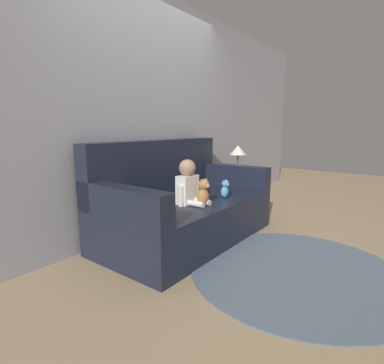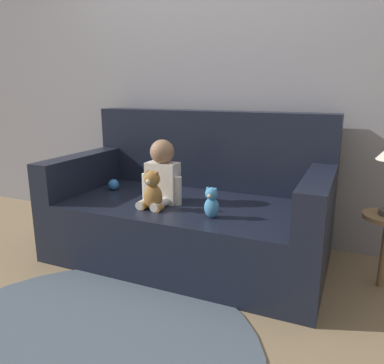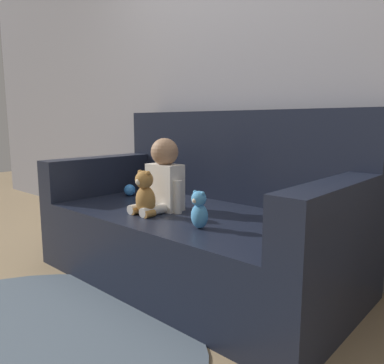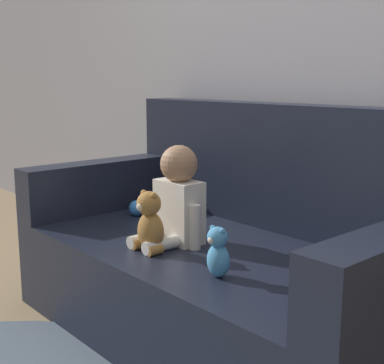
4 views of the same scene
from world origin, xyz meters
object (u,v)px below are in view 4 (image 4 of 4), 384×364
Objects in this scene: plush_toy_side at (218,252)px; couch at (230,261)px; person_baby at (177,199)px; toy_ball at (137,208)px; teddy_bear_brown at (150,223)px.

couch is at bearing 128.99° from plush_toy_side.
person_baby is (-0.14, -0.19, 0.29)m from couch.
couch reaches higher than toy_ball.
person_baby is 1.67× the size of teddy_bear_brown.
plush_toy_side is (0.42, -0.16, -0.10)m from person_baby.
couch is 22.94× the size of toy_ball.
plush_toy_side reaches higher than toy_ball.
teddy_bear_brown is (-0.12, -0.35, 0.21)m from couch.
toy_ball is (-0.91, 0.29, -0.05)m from plush_toy_side.
toy_ball is at bearing -174.90° from couch.
teddy_bear_brown is (0.02, -0.16, -0.07)m from person_baby.
plush_toy_side is 0.96m from toy_ball.
plush_toy_side is at bearing 0.92° from teddy_bear_brown.
plush_toy_side is (0.28, -0.35, 0.19)m from couch.
couch is 9.91× the size of plush_toy_side.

